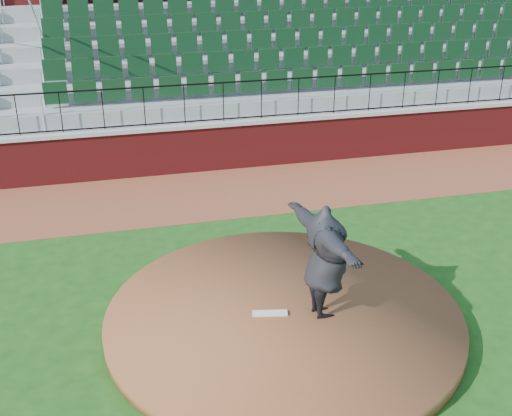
{
  "coord_description": "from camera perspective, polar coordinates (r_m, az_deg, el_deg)",
  "views": [
    {
      "loc": [
        -2.58,
        -8.9,
        6.18
      ],
      "look_at": [
        0.0,
        1.5,
        1.3
      ],
      "focal_mm": 45.33,
      "sensor_mm": 36.0,
      "label": 1
    }
  ],
  "objects": [
    {
      "name": "seating_stands",
      "position": [
        19.2,
        -6.07,
        12.7
      ],
      "size": [
        34.0,
        5.1,
        4.6
      ],
      "primitive_type": null,
      "color": "gray",
      "rests_on": "ground"
    },
    {
      "name": "pitcher",
      "position": [
        10.21,
        6.15,
        -4.72
      ],
      "size": [
        0.91,
        2.45,
        1.95
      ],
      "primitive_type": "imported",
      "rotation": [
        0.0,
        0.0,
        1.68
      ],
      "color": "black",
      "rests_on": "pitchers_mound"
    },
    {
      "name": "wall_railing",
      "position": [
        16.69,
        -4.61,
        9.2
      ],
      "size": [
        34.0,
        0.05,
        1.0
      ],
      "primitive_type": null,
      "color": "black",
      "rests_on": "wall_cap"
    },
    {
      "name": "concourse_wall",
      "position": [
        21.85,
        -7.23,
        15.27
      ],
      "size": [
        34.0,
        0.5,
        5.5
      ],
      "primitive_type": "cube",
      "color": "maroon",
      "rests_on": "ground"
    },
    {
      "name": "ground",
      "position": [
        11.14,
        1.88,
        -9.23
      ],
      "size": [
        90.0,
        90.0,
        0.0
      ],
      "primitive_type": "plane",
      "color": "#194814",
      "rests_on": "ground"
    },
    {
      "name": "pitching_rubber",
      "position": [
        10.64,
        1.23,
        -9.27
      ],
      "size": [
        0.59,
        0.25,
        0.04
      ],
      "primitive_type": "cube",
      "rotation": [
        0.0,
        0.0,
        -0.2
      ],
      "color": "white",
      "rests_on": "pitchers_mound"
    },
    {
      "name": "wall_cap",
      "position": [
        16.85,
        -4.54,
        7.39
      ],
      "size": [
        34.0,
        0.45,
        0.1
      ],
      "primitive_type": "cube",
      "color": "#B7B7B7",
      "rests_on": "field_wall"
    },
    {
      "name": "field_wall",
      "position": [
        17.05,
        -4.47,
        5.3
      ],
      "size": [
        34.0,
        0.35,
        1.2
      ],
      "primitive_type": "cube",
      "color": "maroon",
      "rests_on": "ground"
    },
    {
      "name": "pitchers_mound",
      "position": [
        10.8,
        2.45,
        -9.65
      ],
      "size": [
        5.84,
        5.84,
        0.25
      ],
      "primitive_type": "cylinder",
      "color": "brown",
      "rests_on": "ground"
    },
    {
      "name": "warning_track",
      "position": [
        15.79,
        -3.41,
        1.42
      ],
      "size": [
        34.0,
        3.2,
        0.01
      ],
      "primitive_type": "cube",
      "color": "brown",
      "rests_on": "ground"
    }
  ]
}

